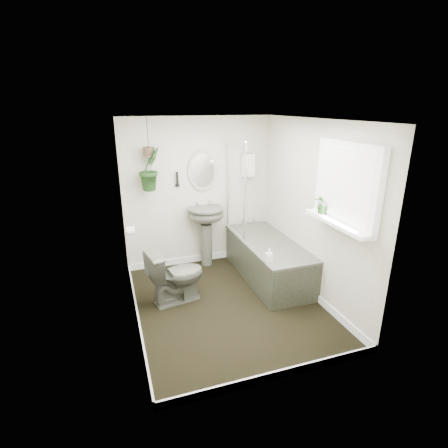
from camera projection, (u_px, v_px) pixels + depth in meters
name	position (u px, v px, depth m)	size (l,w,h in m)	color
floor	(228.00, 304.00, 4.54)	(2.30, 2.80, 0.02)	black
ceiling	(228.00, 119.00, 3.78)	(2.30, 2.80, 0.02)	white
wall_back	(198.00, 193.00, 5.42)	(2.30, 0.02, 2.30)	beige
wall_front	(284.00, 271.00, 2.90)	(2.30, 0.02, 2.30)	beige
wall_left	(128.00, 231.00, 3.81)	(0.02, 2.80, 2.30)	beige
wall_right	(313.00, 211.00, 4.51)	(0.02, 2.80, 2.30)	beige
skirting	(228.00, 300.00, 4.52)	(2.30, 2.80, 0.10)	white
bathtub	(268.00, 260.00, 5.13)	(0.72, 1.72, 0.58)	#49493E
bath_screen	(236.00, 188.00, 5.15)	(0.04, 0.72, 1.40)	silver
shower_box	(248.00, 165.00, 5.47)	(0.20, 0.10, 0.35)	white
oval_mirror	(203.00, 171.00, 5.30)	(0.46, 0.03, 0.62)	tan
wall_sconce	(177.00, 179.00, 5.20)	(0.04, 0.04, 0.22)	black
toilet_roll_holder	(130.00, 231.00, 4.54)	(0.11, 0.11, 0.11)	white
window_recess	(347.00, 185.00, 3.70)	(0.08, 1.00, 0.90)	white
window_sill	(337.00, 223.00, 3.82)	(0.18, 1.00, 0.04)	white
window_blinds	(343.00, 185.00, 3.69)	(0.01, 0.86, 0.76)	white
toilet	(176.00, 275.00, 4.50)	(0.41, 0.72, 0.73)	#49493E
pedestal_sink	(206.00, 236.00, 5.51)	(0.56, 0.48, 0.96)	#49493E
sill_plant	(324.00, 203.00, 4.05)	(0.22, 0.19, 0.24)	black
hanging_plant	(150.00, 169.00, 4.92)	(0.33, 0.27, 0.61)	black
soap_bottle	(269.00, 255.00, 4.37)	(0.08, 0.08, 0.17)	black
hanging_pot	(149.00, 152.00, 4.84)	(0.16, 0.16, 0.12)	#403224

